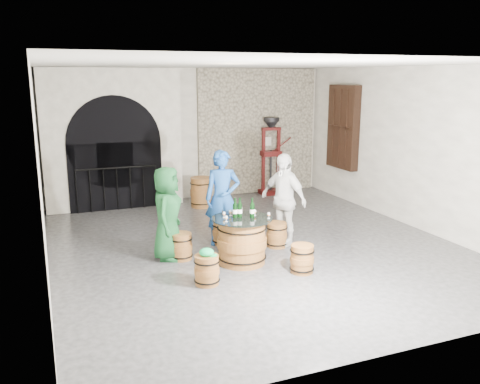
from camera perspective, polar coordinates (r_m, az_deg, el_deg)
name	(u,v)px	position (r m, az deg, el deg)	size (l,w,h in m)	color
ground	(253,245)	(9.31, 1.44, -5.94)	(8.00, 8.00, 0.00)	#2C2C2E
wall_back	(190,134)	(12.67, -5.68, 6.46)	(8.00, 8.00, 0.00)	silver
wall_front	(404,215)	(5.55, 17.96, -2.42)	(8.00, 8.00, 0.00)	silver
wall_left	(40,172)	(8.22, -21.57, 2.14)	(8.00, 8.00, 0.00)	silver
wall_right	(414,148)	(10.78, 18.93, 4.70)	(8.00, 8.00, 0.00)	silver
ceiling	(254,64)	(8.81, 1.56, 14.15)	(8.00, 8.00, 0.00)	beige
stone_facing_panel	(257,132)	(13.22, 1.96, 6.78)	(3.20, 0.12, 3.18)	#ACA289
arched_opening	(113,140)	(12.03, -14.10, 5.71)	(3.10, 0.60, 3.19)	silver
shuttered_window	(343,127)	(12.60, 11.47, 7.15)	(0.23, 1.10, 2.00)	black
barrel_table	(242,241)	(8.33, 0.21, -5.50)	(0.99, 0.99, 0.76)	brown
barrel_stool_left	(181,246)	(8.60, -6.61, -6.09)	(0.39, 0.39, 0.45)	brown
barrel_stool_far	(223,232)	(9.30, -1.96, -4.53)	(0.39, 0.39, 0.45)	brown
barrel_stool_right	(277,235)	(9.17, 4.15, -4.81)	(0.39, 0.39, 0.45)	brown
barrel_stool_near_right	(302,259)	(8.04, 6.97, -7.47)	(0.39, 0.39, 0.45)	brown
barrel_stool_near_left	(207,270)	(7.56, -3.75, -8.74)	(0.39, 0.39, 0.45)	brown
green_cap	(207,252)	(7.47, -3.75, -6.78)	(0.26, 0.21, 0.12)	#0D994C
person_green	(167,213)	(8.50, -8.18, -2.39)	(0.77, 0.50, 1.57)	#134620
person_blue	(222,198)	(9.13, -1.98, -0.68)	(0.63, 0.41, 1.73)	#1A4890
person_white	(283,199)	(9.16, 4.88, -0.83)	(0.98, 0.41, 1.68)	silver
wine_bottle_left	(235,210)	(8.22, -0.57, -1.99)	(0.08, 0.08, 0.32)	black
wine_bottle_center	(252,209)	(8.23, 1.38, -1.98)	(0.08, 0.08, 0.32)	black
wine_bottle_right	(240,209)	(8.23, -0.03, -1.97)	(0.08, 0.08, 0.32)	black
tasting_glass_a	(226,219)	(8.00, -1.56, -3.03)	(0.05, 0.05, 0.10)	#C56226
tasting_glass_b	(255,213)	(8.36, 1.67, -2.33)	(0.05, 0.05, 0.10)	#C56226
tasting_glass_c	(230,213)	(8.33, -1.10, -2.37)	(0.05, 0.05, 0.10)	#C56226
tasting_glass_d	(241,210)	(8.52, 0.14, -2.03)	(0.05, 0.05, 0.10)	#C56226
tasting_glass_e	(269,215)	(8.20, 3.25, -2.65)	(0.05, 0.05, 0.10)	#C56226
tasting_glass_f	(224,215)	(8.23, -1.81, -2.58)	(0.05, 0.05, 0.10)	#C56226
side_barrel	(201,192)	(11.92, -4.38, -0.02)	(0.53, 0.53, 0.70)	brown
corking_press	(271,150)	(13.07, 3.51, 4.72)	(0.82, 0.46, 1.98)	#430E0B
control_box	(267,141)	(13.28, 3.08, 5.71)	(0.18, 0.10, 0.22)	silver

